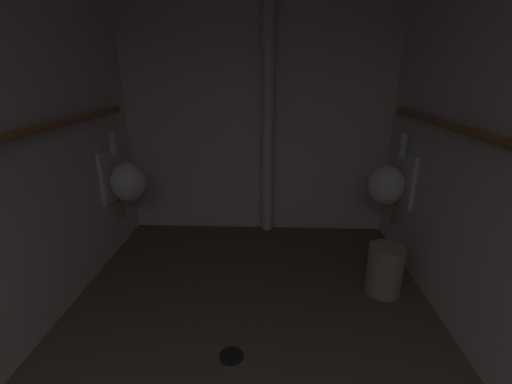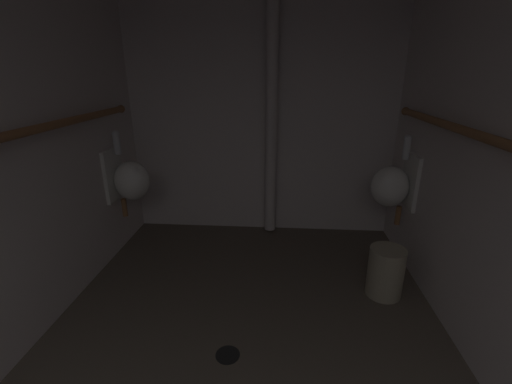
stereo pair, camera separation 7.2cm
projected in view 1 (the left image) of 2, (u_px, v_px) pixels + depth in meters
The scene contains 7 objects.
floor at pixel (246, 369), 1.92m from camera, with size 2.61×3.63×0.08m, color brown.
wall_back at pixel (258, 110), 3.19m from camera, with size 2.61×0.06×2.37m, color silver.
urinal_left_mid at pixel (126, 181), 2.89m from camera, with size 0.32×0.30×0.76m.
urinal_right_mid at pixel (389, 184), 2.80m from camera, with size 0.32×0.30×0.76m.
standpipe_back_wall at pixel (268, 111), 3.08m from camera, with size 0.11×0.11×2.32m, color silver.
floor_drain at pixel (231, 356), 1.95m from camera, with size 0.14×0.14×0.01m, color black.
waste_bin at pixel (385, 270), 2.46m from camera, with size 0.25×0.25×0.36m, color #9E937A.
Camera 1 is at (0.11, 0.28, 1.53)m, focal length 24.12 mm.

